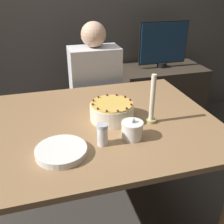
% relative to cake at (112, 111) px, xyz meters
% --- Properties ---
extents(ground_plane, '(12.00, 12.00, 0.00)m').
position_rel_cake_xyz_m(ground_plane, '(-0.06, 0.00, -0.79)').
color(ground_plane, '#3D3833').
extents(dining_table, '(1.28, 1.06, 0.74)m').
position_rel_cake_xyz_m(dining_table, '(-0.06, 0.00, -0.16)').
color(dining_table, '#936D47').
rests_on(dining_table, ground_plane).
extents(cake, '(0.25, 0.25, 0.11)m').
position_rel_cake_xyz_m(cake, '(0.00, 0.00, 0.00)').
color(cake, '#EFE5CC').
rests_on(cake, dining_table).
extents(sugar_bowl, '(0.11, 0.11, 0.11)m').
position_rel_cake_xyz_m(sugar_bowl, '(0.04, -0.22, -0.00)').
color(sugar_bowl, white).
rests_on(sugar_bowl, dining_table).
extents(sugar_shaker, '(0.06, 0.06, 0.11)m').
position_rel_cake_xyz_m(sugar_shaker, '(-0.11, -0.23, 0.01)').
color(sugar_shaker, white).
rests_on(sugar_shaker, dining_table).
extents(plate_stack, '(0.24, 0.24, 0.03)m').
position_rel_cake_xyz_m(plate_stack, '(-0.31, -0.26, -0.03)').
color(plate_stack, white).
rests_on(plate_stack, dining_table).
extents(candle, '(0.06, 0.06, 0.28)m').
position_rel_cake_xyz_m(candle, '(0.20, -0.09, 0.06)').
color(candle, tan).
rests_on(candle, dining_table).
extents(person_man_blue_shirt, '(0.40, 0.34, 1.18)m').
position_rel_cake_xyz_m(person_man_blue_shirt, '(0.06, 0.74, -0.28)').
color(person_man_blue_shirt, '#473D33').
rests_on(person_man_blue_shirt, ground_plane).
extents(side_cabinet, '(0.86, 0.51, 0.65)m').
position_rel_cake_xyz_m(side_cabinet, '(0.84, 1.10, -0.47)').
color(side_cabinet, '#382D23').
rests_on(side_cabinet, ground_plane).
extents(tv_monitor, '(0.51, 0.10, 0.45)m').
position_rel_cake_xyz_m(tv_monitor, '(0.84, 1.11, 0.09)').
color(tv_monitor, black).
rests_on(tv_monitor, side_cabinet).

